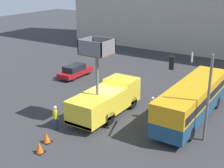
{
  "coord_description": "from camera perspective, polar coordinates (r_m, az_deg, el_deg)",
  "views": [
    {
      "loc": [
        13.25,
        -19.74,
        11.18
      ],
      "look_at": [
        0.02,
        0.78,
        2.51
      ],
      "focal_mm": 50.0,
      "sensor_mm": 36.0,
      "label": 1
    }
  ],
  "objects": [
    {
      "name": "ground_plane",
      "position": [
        26.27,
        -0.96,
        -5.63
      ],
      "size": [
        120.0,
        120.0,
        0.0
      ],
      "primitive_type": "plane",
      "color": "#333335"
    },
    {
      "name": "parked_car_curbside",
      "position": [
        35.77,
        -6.74,
        2.42
      ],
      "size": [
        1.71,
        4.52,
        1.43
      ],
      "color": "maroon",
      "rests_on": "ground_plane"
    },
    {
      "name": "traffic_light_pole",
      "position": [
        21.71,
        15.04,
        0.04
      ],
      "size": [
        2.75,
        2.5,
        6.27
      ],
      "color": "slate",
      "rests_on": "ground_plane"
    },
    {
      "name": "city_bus",
      "position": [
        25.67,
        14.55,
        -2.62
      ],
      "size": [
        2.54,
        10.82,
        2.99
      ],
      "rotation": [
        0.0,
        0.0,
        1.3
      ],
      "color": "navy",
      "rests_on": "ground_plane"
    },
    {
      "name": "utility_truck",
      "position": [
        25.55,
        -1.1,
        -2.63
      ],
      "size": [
        2.57,
        7.34,
        6.64
      ],
      "color": "yellow",
      "rests_on": "ground_plane"
    },
    {
      "name": "road_worker_near_truck",
      "position": [
        24.02,
        -10.27,
        -6.0
      ],
      "size": [
        0.38,
        0.38,
        1.88
      ],
      "rotation": [
        0.0,
        0.0,
        3.43
      ],
      "color": "navy",
      "rests_on": "ground_plane"
    },
    {
      "name": "traffic_cone_mid_road",
      "position": [
        22.57,
        -11.87,
        -9.6
      ],
      "size": [
        0.64,
        0.64,
        0.73
      ],
      "color": "black",
      "rests_on": "ground_plane"
    },
    {
      "name": "traffic_cone_near_truck",
      "position": [
        21.48,
        -13.12,
        -11.31
      ],
      "size": [
        0.64,
        0.64,
        0.73
      ],
      "color": "black",
      "rests_on": "ground_plane"
    },
    {
      "name": "road_worker_directing",
      "position": [
        25.55,
        7.39,
        -4.27
      ],
      "size": [
        0.38,
        0.38,
        1.85
      ],
      "rotation": [
        0.0,
        0.0,
        4.04
      ],
      "color": "navy",
      "rests_on": "ground_plane"
    }
  ]
}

